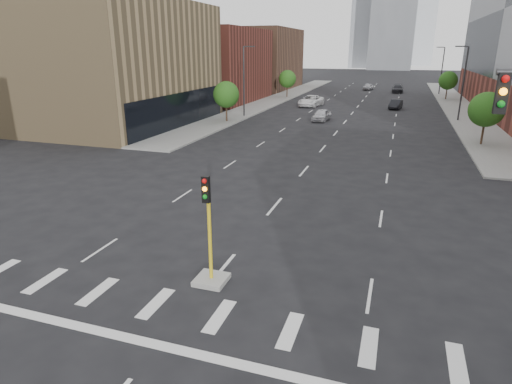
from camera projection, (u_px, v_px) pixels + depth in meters
The scene contains 19 objects.
sidewalk_left_far at pixel (280, 97), 79.78m from camera, with size 5.00×92.00×0.15m, color gray.
sidewalk_right_far at pixel (455, 104), 70.79m from camera, with size 5.00×92.00×0.15m, color gray.
building_left_mid at pixel (104, 64), 50.74m from camera, with size 20.00×24.00×14.00m, color #957B54.
building_left_far_a at pixel (200, 65), 74.45m from camera, with size 20.00×22.00×12.00m, color brown.
building_left_far_b at pixel (249, 59), 97.67m from camera, with size 20.00×24.00×13.00m, color brown.
tower_mid at pixel (394, 16), 181.62m from camera, with size 18.00×18.00×44.00m, color slate.
median_traffic_signal at pixel (210, 260), 16.51m from camera, with size 1.20×1.20×4.40m.
streetlight_right_a at pixel (463, 80), 52.61m from camera, with size 1.60×0.22×9.07m.
streetlight_right_b at pixel (442, 69), 84.08m from camera, with size 1.60×0.22×9.07m.
streetlight_left at pixel (244, 78), 56.15m from camera, with size 1.60×0.22×9.07m.
tree_left_near at pixel (226, 95), 52.34m from camera, with size 3.20×3.20×4.85m.
tree_left_far at pixel (287, 79), 79.32m from camera, with size 3.20×3.20×4.85m.
tree_right_near at pixel (487, 110), 39.46m from camera, with size 3.20×3.20×4.85m.
tree_right_far at pixel (448, 81), 75.43m from camera, with size 3.20×3.20×4.85m.
car_near_left at pixel (322, 115), 54.24m from camera, with size 1.73×4.30×1.47m, color #B9B9BE.
car_mid_right at pixel (396, 104), 65.01m from camera, with size 1.49×4.26×1.41m, color black.
car_far_left at pixel (311, 101), 68.09m from camera, with size 2.80×6.06×1.69m, color white.
car_deep_right at pixel (398, 89), 89.11m from camera, with size 2.20×5.40×1.57m, color #212227.
car_distant at pixel (368, 87), 94.91m from camera, with size 1.68×4.18×1.42m, color #B2B2B7.
Camera 1 is at (6.36, -4.53, 8.74)m, focal length 30.00 mm.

